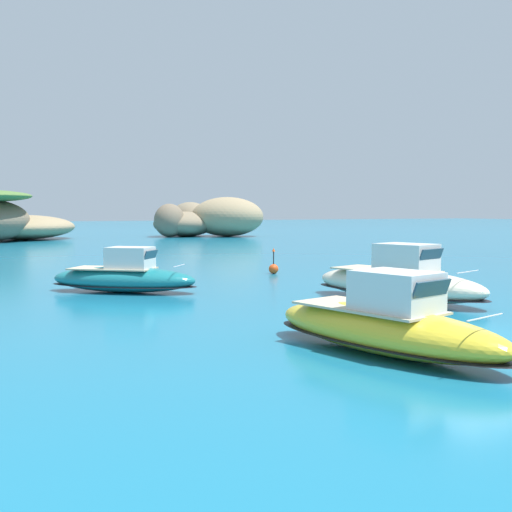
% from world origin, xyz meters
% --- Properties ---
extents(ground_plane, '(400.00, 400.00, 0.00)m').
position_xyz_m(ground_plane, '(0.00, 0.00, 0.00)').
color(ground_plane, '#197093').
extents(islet_small, '(17.79, 16.66, 5.51)m').
position_xyz_m(islet_small, '(18.42, 67.62, 2.40)').
color(islet_small, '#9E8966').
rests_on(islet_small, ground).
extents(motorboat_yellow, '(3.77, 7.45, 2.11)m').
position_xyz_m(motorboat_yellow, '(-3.78, -0.69, 0.71)').
color(motorboat_yellow, yellow).
rests_on(motorboat_yellow, ground).
extents(motorboat_cream, '(4.53, 8.16, 2.31)m').
position_xyz_m(motorboat_cream, '(2.41, 6.31, 0.77)').
color(motorboat_cream, beige).
rests_on(motorboat_cream, ground).
extents(motorboat_teal, '(6.58, 5.82, 2.01)m').
position_xyz_m(motorboat_teal, '(-6.76, 13.78, 0.67)').
color(motorboat_teal, '#19727A').
rests_on(motorboat_teal, ground).
extents(channel_buoy, '(0.56, 0.56, 1.48)m').
position_xyz_m(channel_buoy, '(2.89, 17.79, 0.34)').
color(channel_buoy, '#E54C19').
rests_on(channel_buoy, ground).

